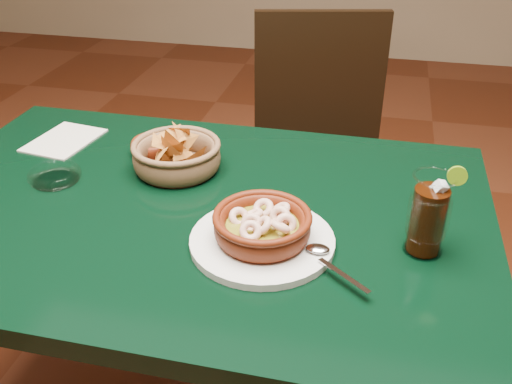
% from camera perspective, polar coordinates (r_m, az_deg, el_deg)
% --- Properties ---
extents(dining_table, '(1.20, 0.80, 0.75)m').
position_cam_1_polar(dining_table, '(1.22, -6.23, -5.19)').
color(dining_table, black).
rests_on(dining_table, ground).
extents(dining_chair, '(0.53, 0.53, 0.95)m').
position_cam_1_polar(dining_chair, '(1.85, 6.40, 3.57)').
color(dining_chair, black).
rests_on(dining_chair, ground).
extents(shrimp_plate, '(0.33, 0.26, 0.08)m').
position_cam_1_polar(shrimp_plate, '(1.03, 0.67, -3.78)').
color(shrimp_plate, silver).
rests_on(shrimp_plate, dining_table).
extents(chip_basket, '(0.23, 0.23, 0.14)m').
position_cam_1_polar(chip_basket, '(1.28, -7.95, 3.65)').
color(chip_basket, brown).
rests_on(chip_basket, dining_table).
extents(guacamole_ramekin, '(0.13, 0.13, 0.04)m').
position_cam_1_polar(guacamole_ramekin, '(1.37, -10.20, 4.53)').
color(guacamole_ramekin, '#4B1607').
rests_on(guacamole_ramekin, dining_table).
extents(cola_drink, '(0.15, 0.15, 0.17)m').
position_cam_1_polar(cola_drink, '(1.03, 16.87, -2.22)').
color(cola_drink, white).
rests_on(cola_drink, dining_table).
extents(glass_ashtray, '(0.12, 0.12, 0.03)m').
position_cam_1_polar(glass_ashtray, '(1.31, -19.47, 1.56)').
color(glass_ashtray, white).
rests_on(glass_ashtray, dining_table).
extents(paper_menu, '(0.16, 0.20, 0.00)m').
position_cam_1_polar(paper_menu, '(1.49, -18.63, 4.93)').
color(paper_menu, beige).
rests_on(paper_menu, dining_table).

